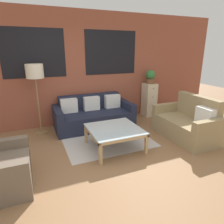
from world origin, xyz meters
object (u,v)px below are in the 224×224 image
object	(u,v)px
couch_dark	(94,116)
floor_lamp	(35,74)
drawer_cabinet	(149,100)
potted_plant	(150,77)
coffee_table	(114,131)
settee_vintage	(187,124)

from	to	relation	value
couch_dark	floor_lamp	world-z (taller)	floor_lamp
drawer_cabinet	potted_plant	distance (m)	0.67
coffee_table	drawer_cabinet	size ratio (longest dim) A/B	1.03
coffee_table	floor_lamp	xyz separation A→B (m)	(-1.29, 1.35, 1.01)
floor_lamp	potted_plant	world-z (taller)	floor_lamp
settee_vintage	floor_lamp	distance (m)	3.50
drawer_cabinet	potted_plant	world-z (taller)	potted_plant
couch_dark	floor_lamp	distance (m)	1.67
settee_vintage	couch_dark	bearing A→B (deg)	140.16
couch_dark	drawer_cabinet	bearing A→B (deg)	7.31
settee_vintage	coffee_table	size ratio (longest dim) A/B	1.46
drawer_cabinet	potted_plant	size ratio (longest dim) A/B	2.53
settee_vintage	potted_plant	world-z (taller)	potted_plant
coffee_table	potted_plant	distance (m)	2.46
coffee_table	drawer_cabinet	bearing A→B (deg)	40.68
settee_vintage	floor_lamp	world-z (taller)	floor_lamp
floor_lamp	drawer_cabinet	bearing A→B (deg)	3.07
floor_lamp	potted_plant	size ratio (longest dim) A/B	4.22
couch_dark	settee_vintage	size ratio (longest dim) A/B	1.35
couch_dark	coffee_table	distance (m)	1.29
floor_lamp	coffee_table	bearing A→B (deg)	-46.47
coffee_table	drawer_cabinet	distance (m)	2.33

